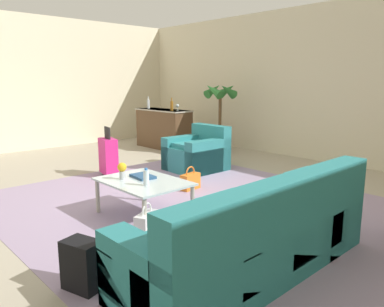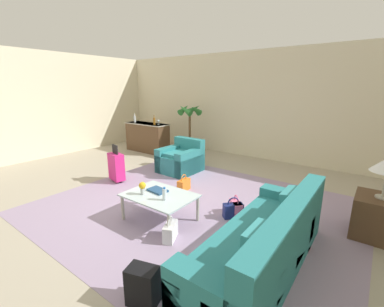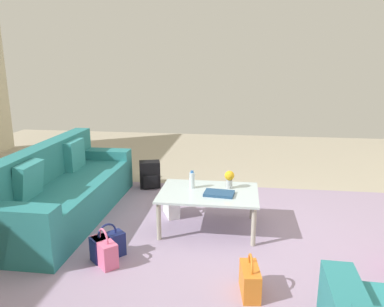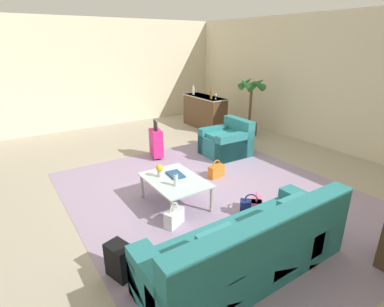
{
  "view_description": "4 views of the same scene",
  "coord_description": "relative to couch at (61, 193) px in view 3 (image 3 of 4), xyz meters",
  "views": [
    {
      "loc": [
        3.95,
        -3.01,
        1.61
      ],
      "look_at": [
        0.34,
        0.35,
        0.65
      ],
      "focal_mm": 35.0,
      "sensor_mm": 36.0,
      "label": 1
    },
    {
      "loc": [
        3.04,
        -3.2,
        2.09
      ],
      "look_at": [
        0.4,
        0.36,
        0.93
      ],
      "focal_mm": 24.0,
      "sensor_mm": 36.0,
      "label": 2
    },
    {
      "loc": [
        0.06,
        3.4,
        1.87
      ],
      "look_at": [
        0.54,
        -0.16,
        0.96
      ],
      "focal_mm": 35.0,
      "sensor_mm": 36.0,
      "label": 3
    },
    {
      "loc": [
        4.05,
        -2.61,
        2.45
      ],
      "look_at": [
        0.6,
        -0.31,
        0.9
      ],
      "focal_mm": 28.0,
      "sensor_mm": 36.0,
      "label": 4
    }
  ],
  "objects": [
    {
      "name": "handbag_white",
      "position": [
        -1.31,
        -0.21,
        -0.17
      ],
      "size": [
        0.26,
        0.35,
        0.36
      ],
      "color": "white",
      "rests_on": "ground"
    },
    {
      "name": "backpack_black",
      "position": [
        -0.79,
        -1.19,
        -0.11
      ],
      "size": [
        0.35,
        0.31,
        0.4
      ],
      "color": "black",
      "rests_on": "ground"
    },
    {
      "name": "area_rug",
      "position": [
        -1.59,
        0.8,
        -0.3
      ],
      "size": [
        5.2,
        4.4,
        0.01
      ],
      "primitive_type": "cube",
      "color": "#9984A3",
      "rests_on": "ground"
    },
    {
      "name": "coffee_table",
      "position": [
        -1.79,
        0.1,
        0.09
      ],
      "size": [
        1.09,
        0.78,
        0.44
      ],
      "color": "silver",
      "rests_on": "ground"
    },
    {
      "name": "handbag_orange",
      "position": [
        -2.24,
        1.28,
        -0.17
      ],
      "size": [
        0.18,
        0.33,
        0.36
      ],
      "color": "orange",
      "rests_on": "ground"
    },
    {
      "name": "couch",
      "position": [
        0.0,
        0.0,
        0.0
      ],
      "size": [
        0.85,
        2.45,
        0.88
      ],
      "color": "teal",
      "rests_on": "ground"
    },
    {
      "name": "ground_plane",
      "position": [
        -2.19,
        0.6,
        -0.3
      ],
      "size": [
        12.0,
        12.0,
        0.0
      ],
      "primitive_type": "plane",
      "color": "#A89E89"
    },
    {
      "name": "handbag_pink",
      "position": [
        -0.9,
        0.98,
        -0.17
      ],
      "size": [
        0.32,
        0.33,
        0.36
      ],
      "color": "pink",
      "rests_on": "ground"
    },
    {
      "name": "flower_vase",
      "position": [
        -2.01,
        -0.05,
        0.26
      ],
      "size": [
        0.11,
        0.11,
        0.21
      ],
      "color": "#B2B7BC",
      "rests_on": "coffee_table"
    },
    {
      "name": "water_bottle",
      "position": [
        -1.59,
        -0.0,
        0.23
      ],
      "size": [
        0.06,
        0.06,
        0.2
      ],
      "color": "silver",
      "rests_on": "coffee_table"
    },
    {
      "name": "handbag_navy",
      "position": [
        -0.89,
        0.87,
        -0.17
      ],
      "size": [
        0.32,
        0.33,
        0.36
      ],
      "color": "navy",
      "rests_on": "ground"
    },
    {
      "name": "coffee_table_book",
      "position": [
        -1.91,
        0.18,
        0.16
      ],
      "size": [
        0.34,
        0.24,
        0.03
      ],
      "primitive_type": "cube",
      "rotation": [
        0.0,
        0.0,
        -0.1
      ],
      "color": "navy",
      "rests_on": "coffee_table"
    }
  ]
}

